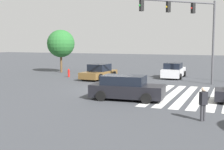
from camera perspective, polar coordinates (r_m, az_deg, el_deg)
ground_plane at (r=23.70m, az=0.00°, el=-2.96°), size 133.49×133.49×0.00m
crosswalk_markings at (r=22.22m, az=14.54°, el=-3.76°), size 9.47×5.35×0.01m
traffic_signal_mast at (r=27.03m, az=14.09°, el=9.39°), size 5.42×5.42×7.22m
car_2 at (r=20.20m, az=2.63°, el=-2.39°), size 2.41×4.82×1.57m
car_3 at (r=32.95m, az=11.19°, el=0.75°), size 4.68×2.10×1.57m
car_5 at (r=31.18m, az=-2.39°, el=0.51°), size 4.88×2.43×1.51m
pedestrian at (r=15.36m, az=16.35°, el=-4.82°), size 0.41×0.41×1.62m
tree_corner_c at (r=38.21m, az=-9.34°, el=5.69°), size 3.31×3.31×5.15m
fire_hydrant at (r=33.33m, az=-7.92°, el=0.38°), size 0.22×0.22×0.86m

